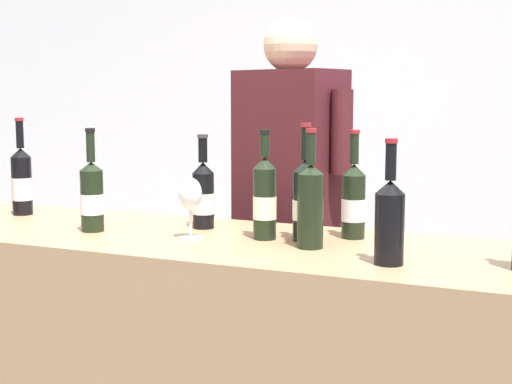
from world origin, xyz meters
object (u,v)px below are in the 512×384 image
at_px(wine_bottle_9, 22,181).
at_px(wine_glass, 190,196).
at_px(wine_bottle_3, 92,196).
at_px(person_server, 289,238).
at_px(wine_bottle_1, 305,199).
at_px(wine_bottle_2, 265,198).
at_px(wine_bottle_5, 203,195).
at_px(wine_bottle_0, 390,219).
at_px(wine_bottle_4, 311,203).
at_px(wine_bottle_8, 354,201).

bearing_deg(wine_bottle_9, wine_glass, -11.19).
bearing_deg(wine_bottle_3, person_server, 61.41).
relative_size(wine_bottle_1, wine_glass, 1.88).
xyz_separation_m(wine_bottle_2, wine_bottle_5, (-0.26, 0.09, -0.02)).
relative_size(wine_bottle_1, wine_bottle_3, 1.07).
bearing_deg(wine_bottle_0, person_server, 126.13).
distance_m(wine_bottle_4, wine_bottle_9, 1.19).
distance_m(wine_bottle_9, wine_glass, 0.81).
distance_m(wine_bottle_2, wine_bottle_4, 0.19).
bearing_deg(wine_bottle_2, wine_bottle_0, -23.29).
distance_m(wine_bottle_9, person_server, 1.04).
bearing_deg(wine_bottle_3, wine_bottle_5, 32.89).
bearing_deg(wine_glass, person_server, 86.23).
height_order(wine_bottle_1, wine_glass, wine_bottle_1).
xyz_separation_m(wine_bottle_9, wine_glass, (0.80, -0.16, 0.01)).
distance_m(wine_bottle_0, wine_bottle_1, 0.38).
xyz_separation_m(wine_bottle_2, wine_glass, (-0.21, -0.09, 0.00)).
xyz_separation_m(wine_bottle_3, wine_glass, (0.35, 0.02, 0.02)).
relative_size(wine_bottle_1, wine_bottle_8, 1.07).
distance_m(wine_bottle_5, wine_bottle_9, 0.75).
distance_m(wine_bottle_8, person_server, 0.69).
distance_m(wine_bottle_1, wine_bottle_9, 1.13).
xyz_separation_m(wine_bottle_4, person_server, (-0.34, 0.70, -0.25)).
xyz_separation_m(wine_bottle_3, wine_bottle_5, (0.30, 0.20, -0.00)).
bearing_deg(wine_bottle_9, wine_bottle_4, -6.85).
distance_m(wine_bottle_5, person_server, 0.60).
bearing_deg(wine_bottle_8, wine_bottle_0, -58.80).
bearing_deg(wine_bottle_5, wine_bottle_2, -19.41).
relative_size(wine_bottle_5, wine_glass, 1.65).
relative_size(wine_bottle_0, wine_bottle_5, 1.05).
xyz_separation_m(wine_bottle_4, wine_bottle_5, (-0.43, 0.16, -0.02)).
xyz_separation_m(wine_bottle_4, wine_bottle_8, (0.07, 0.19, -0.01)).
bearing_deg(wine_bottle_0, wine_bottle_9, 169.84).
height_order(wine_bottle_8, wine_glass, wine_bottle_8).
bearing_deg(person_server, wine_bottle_5, -100.24).
xyz_separation_m(wine_bottle_0, wine_bottle_2, (-0.43, 0.19, 0.01)).
relative_size(wine_bottle_4, wine_bottle_9, 0.96).
xyz_separation_m(wine_bottle_8, person_server, (-0.41, 0.51, -0.24)).
xyz_separation_m(wine_bottle_1, wine_bottle_2, (-0.12, -0.03, 0.00)).
relative_size(wine_bottle_4, wine_bottle_5, 1.11).
relative_size(wine_bottle_2, wine_bottle_8, 1.01).
height_order(wine_bottle_1, wine_bottle_5, wine_bottle_1).
bearing_deg(wine_bottle_4, wine_bottle_3, -177.38).
bearing_deg(wine_bottle_3, wine_bottle_4, 2.62).
distance_m(wine_bottle_0, wine_bottle_2, 0.47).
height_order(wine_bottle_2, wine_bottle_4, wine_bottle_4).
distance_m(wine_bottle_5, wine_bottle_8, 0.51).
bearing_deg(wine_bottle_4, wine_bottle_5, 159.56).
bearing_deg(wine_bottle_1, wine_bottle_5, 170.43).
height_order(wine_bottle_2, wine_glass, wine_bottle_2).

